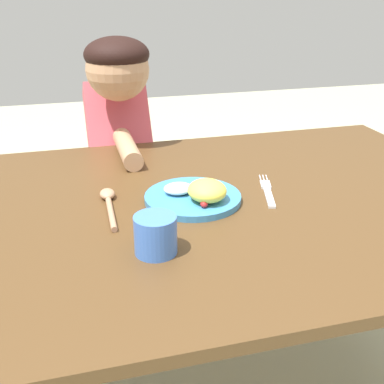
% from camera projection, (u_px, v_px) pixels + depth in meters
% --- Properties ---
extents(dining_table, '(1.38, 0.95, 0.67)m').
position_uv_depth(dining_table, '(220.00, 240.00, 1.19)').
color(dining_table, '#4F351C').
rests_on(dining_table, ground_plane).
extents(plate, '(0.23, 0.23, 0.06)m').
position_uv_depth(plate, '(196.00, 195.00, 1.12)').
color(plate, '#3B85C1').
rests_on(plate, dining_table).
extents(fork, '(0.07, 0.19, 0.01)m').
position_uv_depth(fork, '(267.00, 191.00, 1.18)').
color(fork, silver).
rests_on(fork, dining_table).
extents(spoon, '(0.04, 0.20, 0.02)m').
position_uv_depth(spoon, '(109.00, 202.00, 1.11)').
color(spoon, tan).
rests_on(spoon, dining_table).
extents(drinking_cup, '(0.08, 0.08, 0.08)m').
position_uv_depth(drinking_cup, '(156.00, 235.00, 0.91)').
color(drinking_cup, '#4277DD').
rests_on(drinking_cup, dining_table).
extents(person, '(0.20, 0.47, 0.99)m').
position_uv_depth(person, '(120.00, 161.00, 1.63)').
color(person, '#38555D').
rests_on(person, ground_plane).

